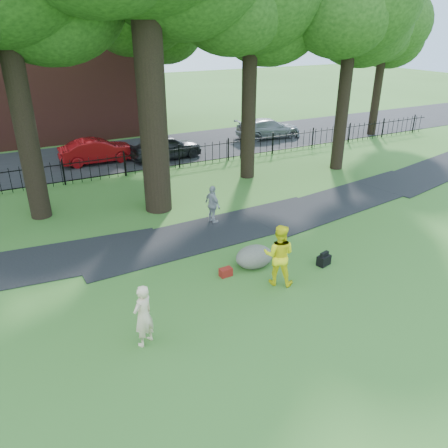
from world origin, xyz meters
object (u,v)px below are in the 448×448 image
boulder (254,255)px  red_sedan (97,151)px  woman (143,316)px  man (279,255)px

boulder → red_sedan: 14.06m
woman → man: (4.42, 0.79, 0.14)m
man → red_sedan: man is taller
boulder → man: bearing=-86.2°
woman → boulder: bearing=174.4°
man → red_sedan: 15.29m
woman → man: 4.49m
woman → man: size_ratio=0.86×
woman → red_sedan: (2.51, 15.96, -0.15)m
red_sedan → boulder: bearing=-172.2°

